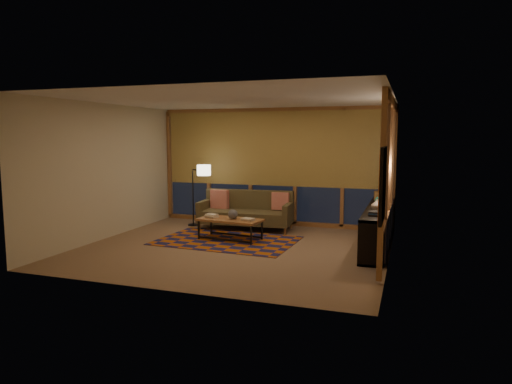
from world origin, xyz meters
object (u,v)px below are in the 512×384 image
(sofa, at_px, (245,211))
(floor_lamp, at_px, (193,195))
(coffee_table, at_px, (230,229))
(bookshelf, at_px, (377,227))

(sofa, xyz_separation_m, floor_lamp, (-1.31, 0.04, 0.29))
(coffee_table, xyz_separation_m, floor_lamp, (-1.38, 1.14, 0.50))
(floor_lamp, bearing_deg, sofa, 10.53)
(sofa, distance_m, floor_lamp, 1.34)
(floor_lamp, xyz_separation_m, bookshelf, (4.19, -0.76, -0.34))
(sofa, xyz_separation_m, bookshelf, (2.89, -0.71, -0.04))
(floor_lamp, bearing_deg, bookshelf, 2.23)
(sofa, relative_size, bookshelf, 0.68)
(coffee_table, height_order, floor_lamp, floor_lamp)
(bookshelf, bearing_deg, sofa, 166.13)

